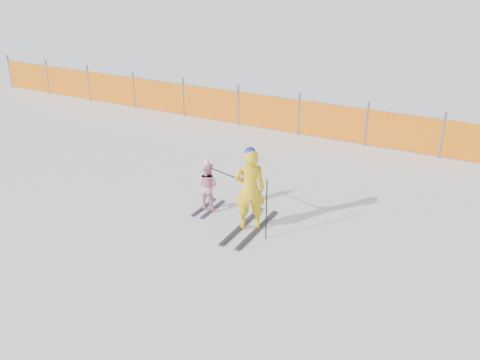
% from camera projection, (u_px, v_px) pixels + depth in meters
% --- Properties ---
extents(ground, '(120.00, 120.00, 0.00)m').
position_uv_depth(ground, '(228.00, 237.00, 10.31)').
color(ground, white).
rests_on(ground, ground).
extents(adult, '(0.72, 1.72, 1.72)m').
position_uv_depth(adult, '(250.00, 190.00, 10.25)').
color(adult, black).
rests_on(adult, ground).
extents(child, '(0.50, 0.93, 1.21)m').
position_uv_depth(child, '(207.00, 185.00, 11.16)').
color(child, black).
rests_on(child, ground).
extents(ski_poles, '(1.52, 0.54, 1.25)m').
position_uv_depth(ski_poles, '(249.00, 194.00, 10.26)').
color(ski_poles, black).
rests_on(ski_poles, ground).
extents(safety_fence, '(17.14, 0.06, 1.25)m').
position_uv_depth(safety_fence, '(197.00, 101.00, 17.05)').
color(safety_fence, '#595960').
rests_on(safety_fence, ground).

